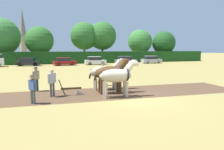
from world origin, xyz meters
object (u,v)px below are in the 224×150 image
at_px(farmer_onlooker_left, 33,87).
at_px(draft_horse_trail_left, 106,72).
at_px(plow, 73,90).
at_px(church_spire, 23,33).
at_px(draft_horse_lead_left, 117,76).
at_px(draft_horse_lead_right, 111,73).
at_px(tree_center_left, 39,41).
at_px(tree_far_right, 164,43).
at_px(farmer_beside_team, 102,73).
at_px(farmer_at_plow, 52,81).
at_px(farmer_onlooker_right, 36,77).
at_px(parked_car_center_left, 64,62).
at_px(tree_center_right, 102,36).
at_px(tree_left, 1,37).
at_px(tree_right, 140,42).
at_px(parked_car_left, 28,62).
at_px(parked_car_center_right, 126,60).
at_px(parked_car_center, 95,61).
at_px(parked_car_right, 151,60).
at_px(tree_center, 84,36).

bearing_deg(farmer_onlooker_left, draft_horse_trail_left, -7.93).
bearing_deg(plow, church_spire, 98.27).
height_order(draft_horse_lead_left, draft_horse_lead_right, draft_horse_lead_right).
bearing_deg(tree_center_left, tree_far_right, -0.88).
xyz_separation_m(tree_center_left, farmer_beside_team, (4.47, -31.45, -3.67)).
relative_size(tree_far_right, plow, 4.66).
distance_m(tree_far_right, draft_horse_trail_left, 41.49).
distance_m(farmer_at_plow, farmer_onlooker_right, 2.44).
bearing_deg(parked_car_center_left, tree_center_right, 34.18).
xyz_separation_m(tree_left, parked_car_center_left, (11.38, -9.42, -4.72)).
bearing_deg(farmer_onlooker_right, parked_car_center_left, 119.61).
bearing_deg(draft_horse_trail_left, farmer_onlooker_right, 171.05).
xyz_separation_m(tree_right, draft_horse_trail_left, (-19.06, -33.59, -3.42)).
bearing_deg(tree_far_right, farmer_onlooker_right, -133.51).
relative_size(tree_far_right, parked_car_left, 1.71).
bearing_deg(tree_left, farmer_onlooker_right, -78.64).
height_order(plow, parked_car_center_right, parked_car_center_right).
bearing_deg(parked_car_center_left, farmer_beside_team, -97.05).
bearing_deg(church_spire, farmer_onlooker_left, -86.54).
relative_size(draft_horse_lead_left, parked_car_left, 0.64).
height_order(tree_far_right, parked_car_center, tree_far_right).
distance_m(tree_left, tree_center_right, 21.19).
height_order(tree_center_left, farmer_beside_team, tree_center_left).
height_order(tree_center_left, parked_car_center, tree_center_left).
bearing_deg(parked_car_center_right, parked_car_center_left, -172.55).
bearing_deg(tree_far_right, parked_car_left, -167.67).
height_order(tree_center_right, draft_horse_trail_left, tree_center_right).
xyz_separation_m(tree_left, farmer_at_plow, (7.65, -35.57, -4.39)).
distance_m(tree_far_right, parked_car_right, 11.34).
bearing_deg(tree_center_right, farmer_onlooker_left, -111.80).
bearing_deg(parked_car_left, tree_center, 45.34).
height_order(tree_center_right, farmer_onlooker_left, tree_center_right).
height_order(tree_center_left, farmer_onlooker_left, tree_center_left).
height_order(draft_horse_lead_right, farmer_at_plow, draft_horse_lead_right).
distance_m(church_spire, parked_car_center, 42.29).
relative_size(tree_right, farmer_at_plow, 4.41).
xyz_separation_m(tree_center_left, parked_car_left, (-2.11, -7.37, -4.00)).
distance_m(draft_horse_lead_right, farmer_beside_team, 3.12).
relative_size(draft_horse_lead_left, farmer_at_plow, 1.58).
distance_m(farmer_at_plow, parked_car_left, 27.20).
relative_size(tree_left, draft_horse_trail_left, 3.13).
xyz_separation_m(tree_far_right, plow, (-27.89, -33.97, -4.12)).
relative_size(tree_center, parked_car_left, 2.09).
height_order(tree_center_right, plow, tree_center_right).
height_order(tree_center_left, tree_center_right, tree_center_right).
bearing_deg(farmer_onlooker_left, plow, -3.64).
bearing_deg(tree_right, tree_center_right, 178.65).
xyz_separation_m(tree_center_right, parked_car_center, (-4.03, -8.82, -5.20)).
bearing_deg(tree_center_right, parked_car_right, -46.84).
xyz_separation_m(church_spire, parked_car_center_right, (20.95, -38.76, -7.61)).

